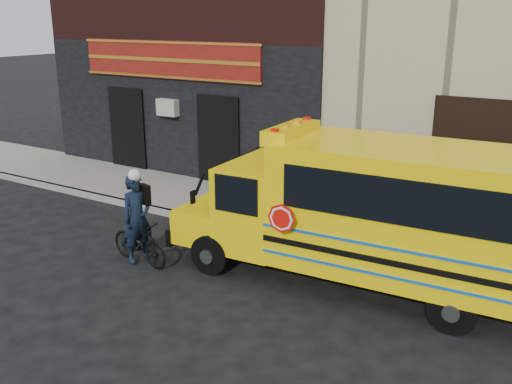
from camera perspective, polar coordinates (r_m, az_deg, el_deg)
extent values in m
plane|color=black|center=(11.23, -6.20, -8.68)|extent=(120.00, 120.00, 0.00)
cube|color=gray|center=(13.16, 0.75, -4.24)|extent=(40.00, 0.20, 0.15)
cube|color=gray|center=(14.39, 3.83, -2.38)|extent=(40.00, 3.00, 0.15)
cube|color=black|center=(17.79, -8.24, 8.16)|extent=(10.00, 0.30, 4.00)
cube|color=#58140C|center=(17.49, -8.81, 12.94)|extent=(6.50, 0.12, 1.10)
cube|color=black|center=(19.00, -12.63, 6.20)|extent=(1.30, 0.10, 2.50)
cube|color=black|center=(16.72, -3.69, 5.12)|extent=(1.30, 0.10, 2.50)
cylinder|color=black|center=(11.32, -4.50, -6.20)|extent=(0.81, 0.32, 0.80)
cylinder|color=black|center=(12.83, 0.15, -3.26)|extent=(0.81, 0.32, 0.80)
cylinder|color=black|center=(9.81, 19.09, -11.01)|extent=(0.81, 0.32, 0.80)
cylinder|color=black|center=(11.52, 20.81, -6.90)|extent=(0.81, 0.32, 0.80)
cube|color=yellow|center=(12.14, -3.87, -2.50)|extent=(1.10, 2.05, 0.70)
cube|color=black|center=(12.52, -5.98, -3.16)|extent=(0.23, 2.05, 0.35)
cube|color=yellow|center=(11.45, 0.73, -1.04)|extent=(1.31, 2.16, 1.70)
cube|color=black|center=(11.60, -1.75, 1.26)|extent=(0.15, 1.80, 0.90)
cube|color=yellow|center=(10.39, 14.74, -1.69)|extent=(4.61, 2.43, 2.25)
cube|color=black|center=(9.19, 13.82, -0.93)|extent=(3.90, 0.25, 0.75)
cube|color=yellow|center=(10.82, 3.57, 5.95)|extent=(0.58, 1.62, 0.28)
cylinder|color=red|center=(9.82, 2.57, -2.65)|extent=(0.52, 0.06, 0.52)
imported|color=black|center=(11.93, -11.61, -4.89)|extent=(1.61, 0.62, 0.94)
imported|color=black|center=(11.84, -11.78, -2.78)|extent=(0.60, 0.76, 1.83)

